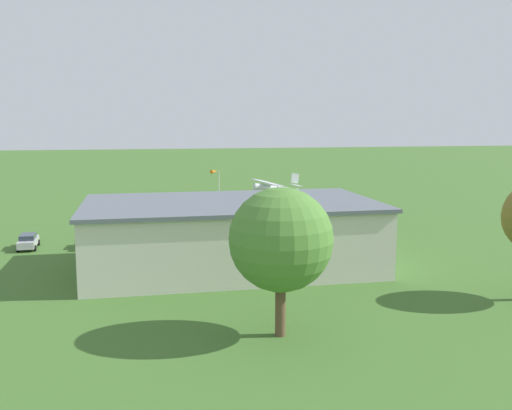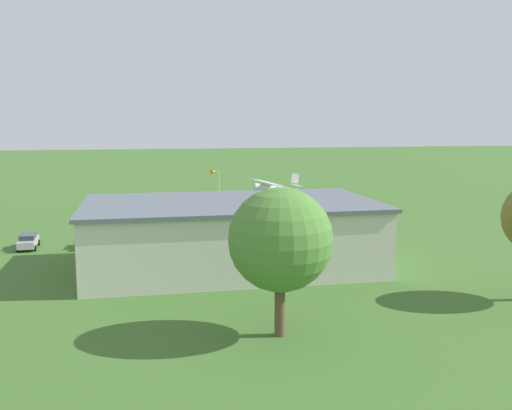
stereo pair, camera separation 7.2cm
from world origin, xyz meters
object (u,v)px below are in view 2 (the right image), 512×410
Objects in this scene: car_white at (309,228)px; tree_at_field_edge at (280,240)px; car_yellow at (91,239)px; person_by_parked_cars at (188,226)px; person_crossing_taxiway at (177,231)px; car_silver at (28,241)px; person_walking_on_apron at (91,233)px; person_beside_truck at (303,222)px; biplane at (274,189)px; hangar at (231,234)px; windsock at (215,175)px.

car_white is 33.60m from tree_at_field_edge.
car_white is at bearing -175.62° from car_yellow.
person_crossing_taxiway is at bearing 65.42° from person_by_parked_cars.
person_walking_on_apron reaches higher than car_silver.
car_silver is (6.63, -0.63, -0.05)m from car_yellow.
biplane is at bearing -65.66° from person_beside_truck.
car_silver is at bearing -55.12° from tree_at_field_edge.
biplane is 41.88m from tree_at_field_edge.
car_silver is (20.38, -12.10, -2.34)m from hangar.
tree_at_field_edge reaches higher than person_crossing_taxiway.
windsock is at bearing -92.55° from tree_at_field_edge.
hangar is at bearing 48.95° from car_white.
person_by_parked_cars is at bearing -167.73° from person_walking_on_apron.
hangar is at bearing 55.44° from person_beside_truck.
hangar reaches higher than car_silver.
tree_at_field_edge is at bearing 87.45° from windsock.
biplane is 25.18m from person_walking_on_apron.
car_white is 25.78m from person_walking_on_apron.
person_beside_truck is at bearing -108.22° from tree_at_field_edge.
person_walking_on_apron is 36.28m from tree_at_field_edge.
car_silver is at bearing 9.45° from person_beside_truck.
person_by_parked_cars is at bearing -114.58° from person_crossing_taxiway.
hangar is 5.93× the size of car_white.
person_crossing_taxiway reaches higher than person_by_parked_cars.
car_yellow is 0.70× the size of windsock.
hangar is 20.71m from person_walking_on_apron.
person_by_parked_cars is at bearing -151.37° from car_yellow.
windsock reaches higher than person_by_parked_cars.
person_by_parked_cars is 35.84m from tree_at_field_edge.
car_yellow is (13.75, -11.47, -2.29)m from hangar.
biplane is 5.24× the size of person_walking_on_apron.
car_white is at bearing -109.81° from tree_at_field_edge.
person_beside_truck is (-25.80, -6.03, -0.01)m from car_yellow.
car_white is at bearing 176.41° from person_walking_on_apron.
car_white is 32.09m from car_silver.
biplane reaches higher than car_white.
windsock reaches higher than person_walking_on_apron.
tree_at_field_edge is (11.61, 35.28, 5.45)m from person_beside_truck.
windsock is at bearing -54.58° from biplane.
windsock is at bearing -110.48° from person_crossing_taxiway.
person_crossing_taxiway is at bearing 175.98° from person_walking_on_apron.
person_walking_on_apron is 9.91m from person_crossing_taxiway.
car_yellow is at bearing 174.58° from car_silver.
person_by_parked_cars reaches higher than car_silver.
windsock is at bearing -127.79° from car_yellow.
biplane is 7.12m from person_beside_truck.
car_silver is at bearing 24.83° from person_walking_on_apron.
hangar reaches higher than person_by_parked_cars.
car_silver is at bearing -5.42° from car_yellow.
person_crossing_taxiway is (15.84, -0.92, -0.03)m from car_white.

